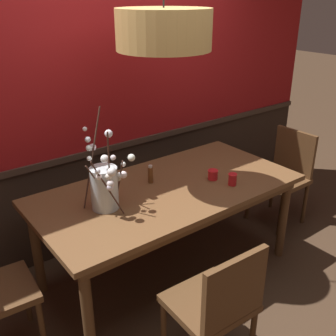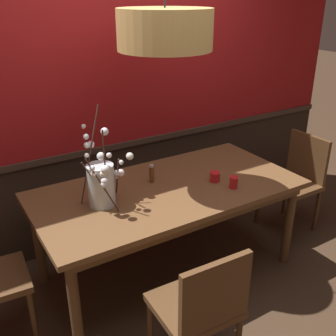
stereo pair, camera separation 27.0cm
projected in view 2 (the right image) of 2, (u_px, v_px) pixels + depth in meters
ground_plane at (168, 271)px, 3.30m from camera, size 24.00×24.00×0.00m
back_wall at (118, 75)px, 3.32m from camera, size 4.81×0.14×2.97m
dining_table at (168, 197)px, 3.02m from camera, size 1.99×1.00×0.77m
chair_far_side_left at (83, 180)px, 3.64m from camera, size 0.44×0.41×0.95m
chair_near_side_left at (201, 306)px, 2.24m from camera, size 0.47×0.45×0.88m
chair_far_side_right at (145, 168)px, 3.95m from camera, size 0.43×0.44×0.90m
chair_head_east_end at (296, 177)px, 3.75m from camera, size 0.44×0.46×0.90m
vase_with_blossoms at (102, 184)px, 2.68m from camera, size 0.39×0.35×0.68m
candle_holder_nearer_center at (215, 177)px, 3.06m from camera, size 0.08×0.08×0.08m
candle_holder_nearer_edge at (234, 182)px, 2.96m from camera, size 0.07×0.07×0.09m
condiment_bottle at (152, 174)px, 3.04m from camera, size 0.04×0.04×0.14m
pendant_lamp at (165, 29)px, 2.60m from camera, size 0.63×0.63×1.21m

